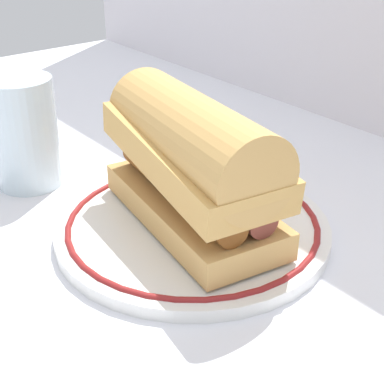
% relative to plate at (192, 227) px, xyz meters
% --- Properties ---
extents(ground_plane, '(1.50, 1.50, 0.00)m').
position_rel_plate_xyz_m(ground_plane, '(0.02, 0.00, -0.01)').
color(ground_plane, white).
extents(plate, '(0.26, 0.26, 0.01)m').
position_rel_plate_xyz_m(plate, '(0.00, 0.00, 0.00)').
color(plate, white).
rests_on(plate, ground_plane).
extents(sausage_sandwich, '(0.21, 0.12, 0.12)m').
position_rel_plate_xyz_m(sausage_sandwich, '(-0.00, 0.00, 0.07)').
color(sausage_sandwich, tan).
rests_on(sausage_sandwich, plate).
extents(drinking_glass, '(0.07, 0.07, 0.12)m').
position_rel_plate_xyz_m(drinking_glass, '(-0.20, -0.07, 0.04)').
color(drinking_glass, silver).
rests_on(drinking_glass, ground_plane).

